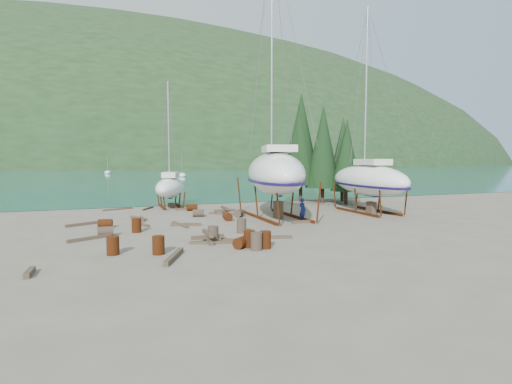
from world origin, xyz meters
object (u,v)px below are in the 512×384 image
object	(u,v)px
large_sailboat_near	(275,173)
small_sailboat_shore	(170,187)
worker	(303,210)
large_sailboat_far	(368,180)

from	to	relation	value
large_sailboat_near	small_sailboat_shore	bearing A→B (deg)	140.85
large_sailboat_near	worker	xyz separation A→B (m)	(1.04, -2.62, -2.60)
large_sailboat_near	large_sailboat_far	xyz separation A→B (m)	(8.49, -0.09, -0.68)
large_sailboat_far	small_sailboat_shore	world-z (taller)	large_sailboat_far
large_sailboat_near	large_sailboat_far	world-z (taller)	large_sailboat_near
large_sailboat_near	large_sailboat_far	bearing A→B (deg)	15.52
large_sailboat_far	small_sailboat_shore	size ratio (longest dim) A/B	1.46
large_sailboat_far	large_sailboat_near	bearing A→B (deg)	-174.74
large_sailboat_near	worker	distance (m)	3.84
large_sailboat_near	worker	size ratio (longest dim) A/B	12.53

